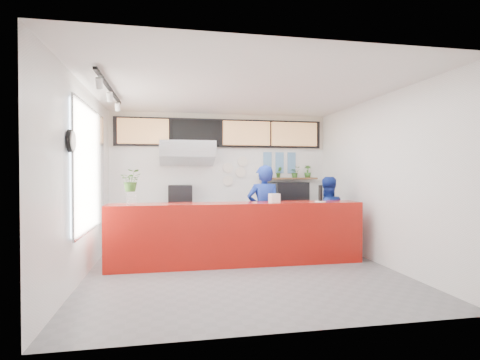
# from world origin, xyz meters

# --- Properties ---
(floor) EXTENTS (5.00, 5.00, 0.00)m
(floor) POSITION_xyz_m (0.00, 0.00, 0.00)
(floor) COLOR slate
(floor) RESTS_ON ground
(ceiling) EXTENTS (5.00, 5.00, 0.00)m
(ceiling) POSITION_xyz_m (0.00, 0.00, 3.00)
(ceiling) COLOR silver
(wall_back) EXTENTS (5.00, 0.00, 5.00)m
(wall_back) POSITION_xyz_m (0.00, 2.50, 1.50)
(wall_back) COLOR white
(wall_back) RESTS_ON ground
(wall_left) EXTENTS (0.00, 5.00, 5.00)m
(wall_left) POSITION_xyz_m (-2.50, 0.00, 1.50)
(wall_left) COLOR white
(wall_left) RESTS_ON ground
(wall_right) EXTENTS (0.00, 5.00, 5.00)m
(wall_right) POSITION_xyz_m (2.50, 0.00, 1.50)
(wall_right) COLOR white
(wall_right) RESTS_ON ground
(service_counter) EXTENTS (4.50, 0.60, 1.10)m
(service_counter) POSITION_xyz_m (0.00, 0.40, 0.55)
(service_counter) COLOR #A3130B
(service_counter) RESTS_ON ground
(cream_band) EXTENTS (5.00, 0.02, 0.80)m
(cream_band) POSITION_xyz_m (0.00, 2.49, 2.60)
(cream_band) COLOR beige
(cream_band) RESTS_ON wall_back
(prep_bench) EXTENTS (1.80, 0.60, 0.90)m
(prep_bench) POSITION_xyz_m (-0.80, 2.20, 0.45)
(prep_bench) COLOR #B2B5BA
(prep_bench) RESTS_ON ground
(panini_oven) EXTENTS (0.53, 0.53, 0.46)m
(panini_oven) POSITION_xyz_m (-0.96, 2.20, 1.13)
(panini_oven) COLOR black
(panini_oven) RESTS_ON prep_bench
(extraction_hood) EXTENTS (1.20, 0.70, 0.35)m
(extraction_hood) POSITION_xyz_m (-0.80, 2.15, 2.15)
(extraction_hood) COLOR #B2B5BA
(extraction_hood) RESTS_ON ceiling
(hood_lip) EXTENTS (1.20, 0.69, 0.31)m
(hood_lip) POSITION_xyz_m (-0.80, 2.15, 1.95)
(hood_lip) COLOR #B2B5BA
(hood_lip) RESTS_ON ceiling
(right_bench) EXTENTS (1.80, 0.60, 0.90)m
(right_bench) POSITION_xyz_m (1.50, 2.20, 0.45)
(right_bench) COLOR #B2B5BA
(right_bench) RESTS_ON ground
(espresso_machine) EXTENTS (0.88, 0.69, 0.51)m
(espresso_machine) POSITION_xyz_m (1.53, 2.20, 1.16)
(espresso_machine) COLOR black
(espresso_machine) RESTS_ON right_bench
(espresso_tray) EXTENTS (0.63, 0.46, 0.06)m
(espresso_tray) POSITION_xyz_m (1.53, 2.20, 1.38)
(espresso_tray) COLOR #B1B4B8
(espresso_tray) RESTS_ON espresso_machine
(herb_shelf) EXTENTS (1.40, 0.18, 0.04)m
(herb_shelf) POSITION_xyz_m (1.60, 2.40, 1.50)
(herb_shelf) COLOR brown
(herb_shelf) RESTS_ON wall_back
(menu_board_far_left) EXTENTS (1.10, 0.10, 0.55)m
(menu_board_far_left) POSITION_xyz_m (-1.75, 2.38, 2.55)
(menu_board_far_left) COLOR tan
(menu_board_far_left) RESTS_ON wall_back
(menu_board_mid_left) EXTENTS (1.10, 0.10, 0.55)m
(menu_board_mid_left) POSITION_xyz_m (-0.59, 2.38, 2.55)
(menu_board_mid_left) COLOR black
(menu_board_mid_left) RESTS_ON wall_back
(menu_board_mid_right) EXTENTS (1.10, 0.10, 0.55)m
(menu_board_mid_right) POSITION_xyz_m (0.57, 2.38, 2.55)
(menu_board_mid_right) COLOR tan
(menu_board_mid_right) RESTS_ON wall_back
(menu_board_far_right) EXTENTS (1.10, 0.10, 0.55)m
(menu_board_far_right) POSITION_xyz_m (1.73, 2.38, 2.55)
(menu_board_far_right) COLOR tan
(menu_board_far_right) RESTS_ON wall_back
(soffit) EXTENTS (4.80, 0.04, 0.65)m
(soffit) POSITION_xyz_m (0.00, 2.46, 2.55)
(soffit) COLOR black
(soffit) RESTS_ON wall_back
(window_pane) EXTENTS (0.04, 2.20, 1.90)m
(window_pane) POSITION_xyz_m (-2.47, 0.30, 1.70)
(window_pane) COLOR silver
(window_pane) RESTS_ON wall_left
(window_frame) EXTENTS (0.03, 2.30, 2.00)m
(window_frame) POSITION_xyz_m (-2.45, 0.30, 1.70)
(window_frame) COLOR #B2B5BA
(window_frame) RESTS_ON wall_left
(wall_clock_rim) EXTENTS (0.05, 0.30, 0.30)m
(wall_clock_rim) POSITION_xyz_m (-2.46, -0.90, 2.05)
(wall_clock_rim) COLOR black
(wall_clock_rim) RESTS_ON wall_left
(wall_clock_face) EXTENTS (0.02, 0.26, 0.26)m
(wall_clock_face) POSITION_xyz_m (-2.43, -0.90, 2.05)
(wall_clock_face) COLOR white
(wall_clock_face) RESTS_ON wall_left
(track_rail) EXTENTS (0.05, 2.40, 0.04)m
(track_rail) POSITION_xyz_m (-2.10, 0.00, 2.94)
(track_rail) COLOR black
(track_rail) RESTS_ON ceiling
(dec_plate_a) EXTENTS (0.24, 0.03, 0.24)m
(dec_plate_a) POSITION_xyz_m (0.15, 2.47, 1.75)
(dec_plate_a) COLOR silver
(dec_plate_a) RESTS_ON wall_back
(dec_plate_b) EXTENTS (0.24, 0.03, 0.24)m
(dec_plate_b) POSITION_xyz_m (0.45, 2.47, 1.65)
(dec_plate_b) COLOR silver
(dec_plate_b) RESTS_ON wall_back
(dec_plate_c) EXTENTS (0.24, 0.03, 0.24)m
(dec_plate_c) POSITION_xyz_m (0.15, 2.47, 1.45)
(dec_plate_c) COLOR silver
(dec_plate_c) RESTS_ON wall_back
(dec_plate_d) EXTENTS (0.24, 0.03, 0.24)m
(dec_plate_d) POSITION_xyz_m (0.50, 2.47, 1.90)
(dec_plate_d) COLOR silver
(dec_plate_d) RESTS_ON wall_back
(photo_frame_a) EXTENTS (0.20, 0.02, 0.25)m
(photo_frame_a) POSITION_xyz_m (1.10, 2.48, 2.00)
(photo_frame_a) COLOR #598CBF
(photo_frame_a) RESTS_ON wall_back
(photo_frame_b) EXTENTS (0.20, 0.02, 0.25)m
(photo_frame_b) POSITION_xyz_m (1.40, 2.48, 2.00)
(photo_frame_b) COLOR #598CBF
(photo_frame_b) RESTS_ON wall_back
(photo_frame_c) EXTENTS (0.20, 0.02, 0.25)m
(photo_frame_c) POSITION_xyz_m (1.70, 2.48, 2.00)
(photo_frame_c) COLOR #598CBF
(photo_frame_c) RESTS_ON wall_back
(photo_frame_d) EXTENTS (0.20, 0.02, 0.25)m
(photo_frame_d) POSITION_xyz_m (1.10, 2.48, 1.75)
(photo_frame_d) COLOR #598CBF
(photo_frame_d) RESTS_ON wall_back
(photo_frame_e) EXTENTS (0.20, 0.02, 0.25)m
(photo_frame_e) POSITION_xyz_m (1.40, 2.48, 1.75)
(photo_frame_e) COLOR #598CBF
(photo_frame_e) RESTS_ON wall_back
(photo_frame_f) EXTENTS (0.20, 0.02, 0.25)m
(photo_frame_f) POSITION_xyz_m (1.70, 2.48, 1.75)
(photo_frame_f) COLOR #598CBF
(photo_frame_f) RESTS_ON wall_back
(staff_center) EXTENTS (0.68, 0.47, 1.78)m
(staff_center) POSITION_xyz_m (0.61, 0.91, 0.89)
(staff_center) COLOR navy
(staff_center) RESTS_ON ground
(staff_right) EXTENTS (0.77, 0.61, 1.56)m
(staff_right) POSITION_xyz_m (1.90, 0.88, 0.78)
(staff_right) COLOR navy
(staff_right) RESTS_ON ground
(herb_a) EXTENTS (0.16, 0.14, 0.26)m
(herb_a) POSITION_xyz_m (1.09, 2.40, 1.65)
(herb_a) COLOR #346523
(herb_a) RESTS_ON herb_shelf
(herb_b) EXTENTS (0.15, 0.13, 0.26)m
(herb_b) POSITION_xyz_m (1.36, 2.40, 1.65)
(herb_b) COLOR #346523
(herb_b) RESTS_ON herb_shelf
(herb_c) EXTENTS (0.26, 0.24, 0.26)m
(herb_c) POSITION_xyz_m (1.76, 2.40, 1.65)
(herb_c) COLOR #346523
(herb_c) RESTS_ON herb_shelf
(herb_d) EXTENTS (0.20, 0.19, 0.29)m
(herb_d) POSITION_xyz_m (2.08, 2.40, 1.67)
(herb_d) COLOR #346523
(herb_d) RESTS_ON herb_shelf
(glass_vase) EXTENTS (0.19, 0.19, 0.20)m
(glass_vase) POSITION_xyz_m (-1.81, 0.33, 1.20)
(glass_vase) COLOR silver
(glass_vase) RESTS_ON service_counter
(basil_vase) EXTENTS (0.36, 0.31, 0.37)m
(basil_vase) POSITION_xyz_m (-1.81, 0.33, 1.51)
(basil_vase) COLOR #346523
(basil_vase) RESTS_ON glass_vase
(napkin_holder) EXTENTS (0.21, 0.17, 0.16)m
(napkin_holder) POSITION_xyz_m (0.66, 0.34, 1.18)
(napkin_holder) COLOR white
(napkin_holder) RESTS_ON service_counter
(white_plate) EXTENTS (0.23, 0.23, 0.01)m
(white_plate) POSITION_xyz_m (1.53, 0.32, 1.11)
(white_plate) COLOR white
(white_plate) RESTS_ON service_counter
(pepper_mill) EXTENTS (0.08, 0.08, 0.30)m
(pepper_mill) POSITION_xyz_m (1.53, 0.32, 1.26)
(pepper_mill) COLOR black
(pepper_mill) RESTS_ON white_plate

